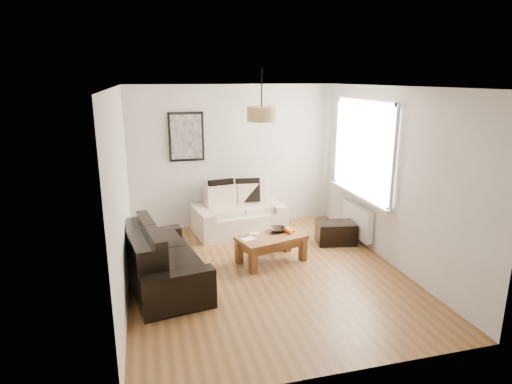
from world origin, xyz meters
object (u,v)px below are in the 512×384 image
object	(u,v)px
coffee_table	(271,249)
ottoman	(336,233)
loveseat_cream	(239,211)
sofa_leather	(163,257)

from	to	relation	value
coffee_table	ottoman	xyz separation A→B (m)	(1.27, 0.45, -0.02)
coffee_table	ottoman	size ratio (longest dim) A/B	1.58
coffee_table	ottoman	distance (m)	1.35
loveseat_cream	coffee_table	world-z (taller)	loveseat_cream
sofa_leather	ottoman	world-z (taller)	sofa_leather
loveseat_cream	coffee_table	distance (m)	1.43
coffee_table	ottoman	world-z (taller)	coffee_table
loveseat_cream	coffee_table	xyz separation A→B (m)	(0.19, -1.41, -0.18)
loveseat_cream	ottoman	world-z (taller)	loveseat_cream
loveseat_cream	coffee_table	bearing A→B (deg)	-91.00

